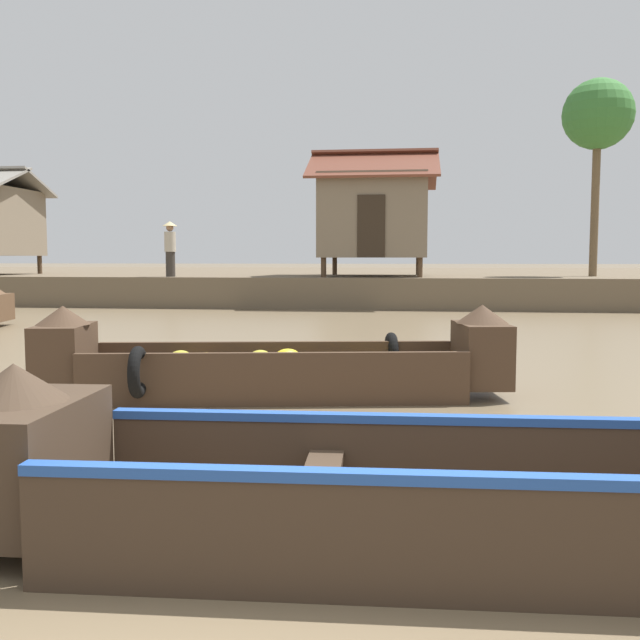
# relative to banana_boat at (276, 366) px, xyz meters

# --- Properties ---
(ground_plane) EXTENTS (300.00, 300.00, 0.00)m
(ground_plane) POSITION_rel_banana_boat_xyz_m (0.96, 5.44, -0.35)
(ground_plane) COLOR #726047
(riverbank_strip) EXTENTS (160.00, 20.00, 0.92)m
(riverbank_strip) POSITION_rel_banana_boat_xyz_m (0.96, 22.70, 0.11)
(riverbank_strip) COLOR brown
(riverbank_strip) RESTS_ON ground
(banana_boat) EXTENTS (5.06, 2.12, 1.00)m
(banana_boat) POSITION_rel_banana_boat_xyz_m (0.00, 0.00, 0.00)
(banana_boat) COLOR #473323
(banana_boat) RESTS_ON ground
(viewer_boat) EXTENTS (5.85, 1.40, 0.95)m
(viewer_boat) POSITION_rel_banana_boat_xyz_m (1.91, -3.86, -0.02)
(viewer_boat) COLOR #3D2D21
(viewer_boat) RESTS_ON ground
(stilt_house_mid_left) EXTENTS (3.92, 4.08, 3.91)m
(stilt_house_mid_left) POSITION_rel_banana_boat_xyz_m (0.32, 15.04, 2.47)
(stilt_house_mid_left) COLOR #4C3826
(stilt_house_mid_left) RESTS_ON riverbank_strip
(palm_tree_near) EXTENTS (2.11, 2.11, 5.94)m
(palm_tree_near) POSITION_rel_banana_boat_xyz_m (7.02, 15.32, 5.39)
(palm_tree_near) COLOR brown
(palm_tree_near) RESTS_ON riverbank_strip
(vendor_person) EXTENTS (0.44, 0.44, 1.66)m
(vendor_person) POSITION_rel_banana_boat_xyz_m (-5.73, 13.35, 1.50)
(vendor_person) COLOR #332D28
(vendor_person) RESTS_ON riverbank_strip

